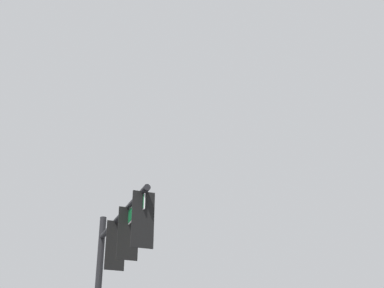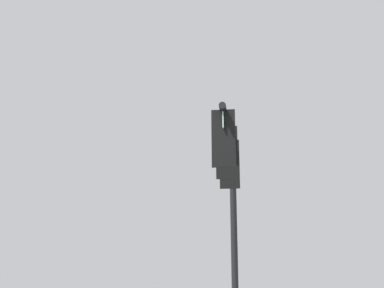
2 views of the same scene
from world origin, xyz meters
name	(u,v)px [view 1 (image 1 of 2)]	position (x,y,z in m)	size (l,w,h in m)	color
signal_pole_near	(117,258)	(-5.37, -6.16, 4.56)	(4.46, 1.29, 6.23)	black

